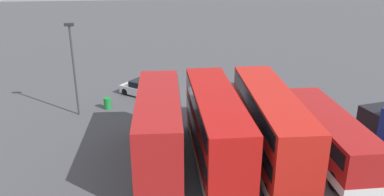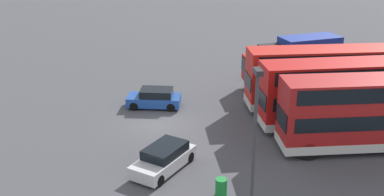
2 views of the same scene
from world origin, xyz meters
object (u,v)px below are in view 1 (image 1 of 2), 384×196
object	(u,v)px
bus_double_decker_second	(270,125)
car_hatchback_silver	(144,89)
lamp_post_tall	(73,62)
bus_double_decker_fourth	(159,128)
waste_bin_yellow	(107,103)
car_small_green	(247,85)
bus_single_deck_near_end	(328,134)
bus_double_decker_third	(216,127)

from	to	relation	value
bus_double_decker_second	car_hatchback_silver	bearing A→B (deg)	-57.32
car_hatchback_silver	lamp_post_tall	world-z (taller)	lamp_post_tall
bus_double_decker_fourth	waste_bin_yellow	distance (m)	10.50
bus_double_decker_fourth	car_small_green	xyz separation A→B (m)	(-8.43, -12.22, -1.75)
waste_bin_yellow	bus_single_deck_near_end	bearing A→B (deg)	147.02
lamp_post_tall	bus_double_decker_third	bearing A→B (deg)	138.68
bus_single_deck_near_end	car_small_green	xyz separation A→B (m)	(2.28, -12.44, -0.92)
bus_double_decker_third	car_small_green	distance (m)	13.51
bus_double_decker_third	lamp_post_tall	xyz separation A→B (m)	(9.84, -8.65, 1.95)
bus_single_deck_near_end	bus_double_decker_third	distance (m)	7.31
bus_double_decker_fourth	lamp_post_tall	size ratio (longest dim) A/B	1.37
bus_single_deck_near_end	waste_bin_yellow	bearing A→B (deg)	-32.98
bus_double_decker_second	waste_bin_yellow	size ratio (longest dim) A/B	12.25
bus_double_decker_fourth	car_small_green	world-z (taller)	bus_double_decker_fourth
bus_double_decker_second	bus_double_decker_fourth	size ratio (longest dim) A/B	1.14
car_small_green	bus_double_decker_third	bearing A→B (deg)	68.20
lamp_post_tall	waste_bin_yellow	world-z (taller)	lamp_post_tall
bus_double_decker_fourth	waste_bin_yellow	xyz separation A→B (m)	(4.16, -9.44, -1.97)
bus_double_decker_fourth	waste_bin_yellow	world-z (taller)	bus_double_decker_fourth
bus_double_decker_fourth	bus_double_decker_second	bearing A→B (deg)	177.60
car_hatchback_silver	lamp_post_tall	xyz separation A→B (m)	(5.25, 3.74, 3.69)
bus_double_decker_third	waste_bin_yellow	distance (m)	12.46
bus_double_decker_second	lamp_post_tall	distance (m)	15.97
car_hatchback_silver	waste_bin_yellow	size ratio (longest dim) A/B	4.69
bus_double_decker_third	bus_double_decker_fourth	distance (m)	3.47
bus_double_decker_second	bus_double_decker_fourth	world-z (taller)	same
bus_double_decker_fourth	lamp_post_tall	distance (m)	10.75
car_small_green	bus_double_decker_fourth	bearing A→B (deg)	55.39
bus_double_decker_fourth	lamp_post_tall	xyz separation A→B (m)	(6.38, -8.43, 1.95)
car_small_green	waste_bin_yellow	size ratio (longest dim) A/B	4.45
bus_single_deck_near_end	car_small_green	world-z (taller)	bus_single_deck_near_end
bus_double_decker_fourth	car_hatchback_silver	size ratio (longest dim) A/B	2.30
car_hatchback_silver	bus_single_deck_near_end	bearing A→B (deg)	133.73
car_hatchback_silver	car_small_green	world-z (taller)	same
car_hatchback_silver	lamp_post_tall	distance (m)	7.43
car_hatchback_silver	lamp_post_tall	size ratio (longest dim) A/B	0.60
car_hatchback_silver	bus_double_decker_fourth	bearing A→B (deg)	95.31
bus_single_deck_near_end	car_small_green	distance (m)	12.68
bus_double_decker_fourth	waste_bin_yellow	bearing A→B (deg)	-66.20
bus_double_decker_third	waste_bin_yellow	bearing A→B (deg)	-51.72
bus_double_decker_second	car_small_green	world-z (taller)	bus_double_decker_second
bus_double_decker_second	waste_bin_yellow	bearing A→B (deg)	-41.42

